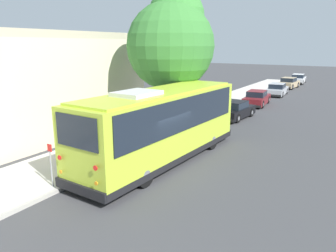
# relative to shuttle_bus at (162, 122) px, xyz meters

# --- Properties ---
(ground_plane) EXTENTS (160.00, 160.00, 0.00)m
(ground_plane) POSITION_rel_shuttle_bus_xyz_m (-0.93, -0.35, -1.89)
(ground_plane) COLOR #3D3D3F
(sidewalk_slab) EXTENTS (80.00, 3.69, 0.15)m
(sidewalk_slab) POSITION_rel_shuttle_bus_xyz_m (-0.93, 3.44, -1.82)
(sidewalk_slab) COLOR beige
(sidewalk_slab) RESTS_ON ground
(curb_strip) EXTENTS (80.00, 0.14, 0.15)m
(curb_strip) POSITION_rel_shuttle_bus_xyz_m (-0.93, 1.52, -1.82)
(curb_strip) COLOR #AAA69D
(curb_strip) RESTS_ON ground
(shuttle_bus) EXTENTS (10.29, 3.06, 3.53)m
(shuttle_bus) POSITION_rel_shuttle_bus_xyz_m (0.00, 0.00, 0.00)
(shuttle_bus) COLOR #ADC633
(shuttle_bus) RESTS_ON ground
(parked_sedan_black) EXTENTS (4.22, 2.04, 1.32)m
(parked_sedan_black) POSITION_rel_shuttle_bus_xyz_m (10.58, 0.28, -1.28)
(parked_sedan_black) COLOR black
(parked_sedan_black) RESTS_ON ground
(parked_sedan_maroon) EXTENTS (4.55, 2.05, 1.33)m
(parked_sedan_maroon) POSITION_rel_shuttle_bus_xyz_m (16.89, 0.47, -1.27)
(parked_sedan_maroon) COLOR maroon
(parked_sedan_maroon) RESTS_ON ground
(parked_sedan_silver) EXTENTS (4.71, 1.95, 1.28)m
(parked_sedan_silver) POSITION_rel_shuttle_bus_xyz_m (24.03, 0.33, -1.30)
(parked_sedan_silver) COLOR #A8AAAF
(parked_sedan_silver) RESTS_ON ground
(parked_sedan_tan) EXTENTS (4.36, 2.01, 1.33)m
(parked_sedan_tan) POSITION_rel_shuttle_bus_xyz_m (30.83, 0.51, -1.27)
(parked_sedan_tan) COLOR tan
(parked_sedan_tan) RESTS_ON ground
(parked_sedan_white) EXTENTS (4.72, 1.98, 1.31)m
(parked_sedan_white) POSITION_rel_shuttle_bus_xyz_m (36.86, 0.45, -1.28)
(parked_sedan_white) COLOR silver
(parked_sedan_white) RESTS_ON ground
(street_tree) EXTENTS (5.22, 5.22, 8.53)m
(street_tree) POSITION_rel_shuttle_bus_xyz_m (4.78, 2.31, 3.75)
(street_tree) COLOR brown
(street_tree) RESTS_ON sidewalk_slab
(sign_post_near) EXTENTS (0.06, 0.22, 1.67)m
(sign_post_near) POSITION_rel_shuttle_bus_xyz_m (-4.88, 1.84, -0.88)
(sign_post_near) COLOR gray
(sign_post_near) RESTS_ON sidewalk_slab
(sign_post_far) EXTENTS (0.06, 0.22, 1.48)m
(sign_post_far) POSITION_rel_shuttle_bus_xyz_m (-2.86, 1.84, -0.98)
(sign_post_far) COLOR gray
(sign_post_far) RESTS_ON sidewalk_slab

